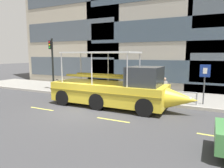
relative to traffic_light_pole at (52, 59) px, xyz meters
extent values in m
plane|color=#3D3D3F|center=(5.80, -3.85, -2.86)|extent=(120.00, 120.00, 0.00)
cube|color=gray|center=(5.80, 1.75, -2.77)|extent=(32.00, 4.80, 0.18)
cube|color=#B2ADA3|center=(5.80, -0.74, -2.77)|extent=(32.00, 0.18, 0.18)
cube|color=#DBD64C|center=(3.40, -4.74, -2.86)|extent=(1.80, 0.12, 0.01)
cube|color=#DBD64C|center=(8.20, -4.74, -2.86)|extent=(1.80, 0.12, 0.01)
cube|color=#DBD64C|center=(13.00, -4.74, -2.86)|extent=(1.80, 0.12, 0.01)
cube|color=#4C5660|center=(-1.85, 4.52, -0.94)|extent=(11.28, 0.06, 2.11)
cube|color=#4C5660|center=(-1.85, 4.52, 2.90)|extent=(11.28, 0.06, 2.11)
cube|color=#3D4C5B|center=(7.66, 4.52, -1.07)|extent=(12.88, 0.06, 1.97)
cube|color=#3D4C5B|center=(7.66, 4.52, 2.51)|extent=(12.88, 0.06, 1.97)
cylinder|color=#9EA0A8|center=(6.73, -0.40, -1.92)|extent=(10.08, 0.07, 0.07)
cylinder|color=#9EA0A8|center=(6.73, -0.40, -2.30)|extent=(10.08, 0.06, 0.06)
cylinder|color=#9EA0A8|center=(1.70, -0.40, -2.30)|extent=(0.09, 0.09, 0.76)
cylinder|color=#9EA0A8|center=(3.71, -0.40, -2.30)|extent=(0.09, 0.09, 0.76)
cylinder|color=#9EA0A8|center=(5.73, -0.40, -2.30)|extent=(0.09, 0.09, 0.76)
cylinder|color=#9EA0A8|center=(7.74, -0.40, -2.30)|extent=(0.09, 0.09, 0.76)
cylinder|color=#9EA0A8|center=(9.76, -0.40, -2.30)|extent=(0.09, 0.09, 0.76)
cylinder|color=#9EA0A8|center=(11.77, -0.40, -2.30)|extent=(0.09, 0.09, 0.76)
cylinder|color=black|center=(0.00, 0.06, -0.46)|extent=(0.16, 0.16, 4.45)
cube|color=black|center=(0.00, -0.14, 1.22)|extent=(0.24, 0.20, 0.72)
sphere|color=red|center=(0.00, -0.25, 1.44)|extent=(0.14, 0.14, 0.14)
sphere|color=gold|center=(0.00, -0.25, 1.22)|extent=(0.14, 0.14, 0.14)
sphere|color=green|center=(0.00, -0.25, 1.00)|extent=(0.14, 0.14, 0.14)
cylinder|color=#4C4F54|center=(12.12, 0.08, -1.46)|extent=(0.08, 0.08, 2.44)
cube|color=navy|center=(12.12, 0.03, -0.58)|extent=(0.60, 0.04, 0.76)
cube|color=white|center=(12.12, 0.01, -0.58)|extent=(0.24, 0.01, 0.36)
torus|color=black|center=(1.31, -0.11, -2.33)|extent=(0.70, 0.04, 0.70)
torus|color=black|center=(0.27, -0.11, -2.33)|extent=(0.70, 0.04, 0.70)
cylinder|color=black|center=(0.79, -0.11, -2.17)|extent=(0.95, 0.04, 0.04)
cylinder|color=black|center=(0.61, -0.11, -2.03)|extent=(0.19, 0.04, 0.51)
cube|color=black|center=(0.57, -0.11, -1.75)|extent=(0.20, 0.08, 0.06)
cylinder|color=#A5A5AA|center=(1.27, -0.11, -1.83)|extent=(0.03, 0.46, 0.03)
cube|color=yellow|center=(6.71, -2.37, -1.98)|extent=(7.25, 2.38, 1.21)
cone|color=yellow|center=(11.15, -2.37, -1.98)|extent=(1.63, 1.15, 1.15)
cylinder|color=yellow|center=(3.08, -2.37, -1.98)|extent=(0.36, 1.15, 1.15)
cube|color=olive|center=(6.71, -3.58, -1.83)|extent=(7.25, 0.04, 0.12)
sphere|color=white|center=(11.56, -2.37, -1.93)|extent=(0.22, 0.22, 0.22)
cube|color=#33383D|center=(9.06, -2.37, -0.83)|extent=(1.81, 2.00, 1.08)
cube|color=silver|center=(6.16, -2.37, 0.52)|extent=(4.71, 2.19, 0.10)
cylinder|color=#B2B2B7|center=(8.40, -1.32, -0.45)|extent=(0.07, 0.07, 1.84)
cylinder|color=#B2B2B7|center=(8.40, -3.42, -0.45)|extent=(0.07, 0.07, 1.84)
cylinder|color=#B2B2B7|center=(6.16, -1.32, -0.45)|extent=(0.07, 0.07, 1.84)
cylinder|color=#B2B2B7|center=(6.16, -3.42, -0.45)|extent=(0.07, 0.07, 1.84)
cylinder|color=#B2B2B7|center=(3.92, -1.32, -0.45)|extent=(0.07, 0.07, 1.84)
cylinder|color=#B2B2B7|center=(3.92, -3.42, -0.45)|extent=(0.07, 0.07, 1.84)
cube|color=olive|center=(6.16, -1.80, -0.92)|extent=(4.34, 0.28, 0.12)
cube|color=olive|center=(6.16, -2.94, -0.92)|extent=(4.34, 0.28, 0.12)
cylinder|color=black|center=(9.43, -1.27, -2.36)|extent=(1.00, 0.28, 1.00)
cylinder|color=black|center=(9.43, -3.47, -2.36)|extent=(1.00, 0.28, 1.00)
cylinder|color=black|center=(6.52, -1.27, -2.36)|extent=(1.00, 0.28, 1.00)
cylinder|color=black|center=(6.52, -3.47, -2.36)|extent=(1.00, 0.28, 1.00)
cylinder|color=black|center=(3.99, -1.27, -2.36)|extent=(1.00, 0.28, 1.00)
cylinder|color=black|center=(3.99, -3.47, -2.36)|extent=(1.00, 0.28, 1.00)
cylinder|color=black|center=(9.67, 0.57, -2.31)|extent=(0.09, 0.09, 0.75)
cylinder|color=black|center=(9.56, 0.47, -2.31)|extent=(0.09, 0.09, 0.75)
cube|color=#B7B2A8|center=(9.61, 0.52, -1.67)|extent=(0.32, 0.31, 0.53)
cylinder|color=#B7B2A8|center=(9.75, 0.64, -1.70)|extent=(0.06, 0.06, 0.48)
cylinder|color=#B7B2A8|center=(9.47, 0.40, -1.70)|extent=(0.06, 0.06, 0.48)
sphere|color=tan|center=(9.61, 0.52, -1.28)|extent=(0.21, 0.21, 0.21)
camera|label=1|loc=(12.50, -13.56, 0.39)|focal=32.57mm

